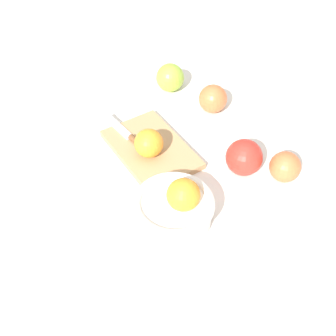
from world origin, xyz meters
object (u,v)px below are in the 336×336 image
object	(u,v)px
bowl	(175,207)
knife	(128,135)
cutting_board	(151,149)
apple_front_right_2	(213,99)
apple_front_left_2	(285,167)
apple_front_left	(244,157)
orange_on_board	(149,143)
apple_front_right	(170,78)

from	to	relation	value
bowl	knife	bearing A→B (deg)	-13.91
bowl	cutting_board	distance (m)	0.21
knife	apple_front_right_2	size ratio (longest dim) A/B	2.11
knife	apple_front_left_2	size ratio (longest dim) A/B	2.25
cutting_board	knife	world-z (taller)	knife
cutting_board	knife	xyz separation A→B (m)	(0.06, 0.02, 0.01)
cutting_board	apple_front_left	size ratio (longest dim) A/B	2.79
apple_front_left	apple_front_right_2	xyz separation A→B (m)	(0.20, -0.10, -0.00)
cutting_board	apple_front_right_2	size ratio (longest dim) A/B	3.14
cutting_board	apple_front_left	bearing A→B (deg)	-145.13
orange_on_board	knife	distance (m)	0.08
bowl	apple_front_right	size ratio (longest dim) A/B	2.14
orange_on_board	bowl	bearing A→B (deg)	159.21
apple_front_left	apple_front_right	distance (m)	0.35
cutting_board	orange_on_board	world-z (taller)	orange_on_board
apple_front_right_2	apple_front_left_2	bearing A→B (deg)	171.43
orange_on_board	apple_front_left_2	bearing A→B (deg)	-140.11
bowl	apple_front_left_2	world-z (taller)	bowl
bowl	apple_front_left_2	xyz separation A→B (m)	(-0.06, -0.26, -0.01)
apple_front_right_2	apple_front_left_2	distance (m)	0.28
knife	apple_front_left	distance (m)	0.28
cutting_board	bowl	bearing A→B (deg)	156.39
cutting_board	apple_front_right_2	xyz separation A→B (m)	(0.03, -0.22, 0.03)
bowl	cutting_board	size ratio (longest dim) A/B	0.71
apple_front_left	apple_front_right_2	world-z (taller)	apple_front_left
orange_on_board	knife	world-z (taller)	orange_on_board
apple_front_right	apple_front_right_2	bearing A→B (deg)	-168.95
knife	apple_front_right_2	xyz separation A→B (m)	(-0.04, -0.24, 0.02)
bowl	apple_front_left_2	distance (m)	0.27
knife	apple_front_left_2	xyz separation A→B (m)	(-0.31, -0.20, 0.01)
bowl	knife	size ratio (longest dim) A/B	1.05
apple_front_right	apple_front_left_2	world-z (taller)	apple_front_right
cutting_board	apple_front_left_2	xyz separation A→B (m)	(-0.25, -0.18, 0.03)
bowl	apple_front_right	distance (m)	0.45
bowl	orange_on_board	size ratio (longest dim) A/B	2.46
apple_front_right_2	knife	bearing A→B (deg)	81.01
apple_front_left	apple_front_left_2	size ratio (longest dim) A/B	1.20
cutting_board	orange_on_board	size ratio (longest dim) A/B	3.47
knife	apple_front_right_2	distance (m)	0.24
bowl	apple_front_right	xyz separation A→B (m)	(0.36, -0.28, -0.00)
orange_on_board	apple_front_right	xyz separation A→B (m)	(0.18, -0.21, -0.01)
knife	orange_on_board	bearing A→B (deg)	-177.75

